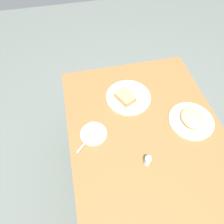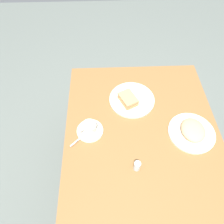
{
  "view_description": "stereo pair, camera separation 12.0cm",
  "coord_description": "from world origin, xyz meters",
  "views": [
    {
      "loc": [
        0.51,
        -0.31,
        1.76
      ],
      "look_at": [
        -0.16,
        -0.17,
        0.78
      ],
      "focal_mm": 33.26,
      "sensor_mm": 36.0,
      "label": 1
    },
    {
      "loc": [
        0.53,
        -0.19,
        1.76
      ],
      "look_at": [
        -0.16,
        -0.17,
        0.78
      ],
      "focal_mm": 33.26,
      "sensor_mm": 36.0,
      "label": 2
    }
  ],
  "objects": [
    {
      "name": "ground_plane",
      "position": [
        0.0,
        0.0,
        0.0
      ],
      "size": [
        6.0,
        6.0,
        0.0
      ],
      "primitive_type": "plane",
      "color": "#5B625C"
    },
    {
      "name": "coffee_saucer",
      "position": [
        -0.06,
        -0.29,
        0.76
      ],
      "size": [
        0.15,
        0.15,
        0.01
      ],
      "primitive_type": "cylinder",
      "color": "beige",
      "rests_on": "dining_table"
    },
    {
      "name": "sandwich_plate",
      "position": [
        -0.27,
        -0.04,
        0.76
      ],
      "size": [
        0.28,
        0.28,
        0.01
      ],
      "primitive_type": "cylinder",
      "color": "silver",
      "rests_on": "dining_table"
    },
    {
      "name": "salt_shaker",
      "position": [
        0.17,
        -0.06,
        0.79
      ],
      "size": [
        0.03,
        0.03,
        0.07
      ],
      "primitive_type": "cylinder",
      "color": "silver",
      "rests_on": "dining_table"
    },
    {
      "name": "side_plate",
      "position": [
        -0.02,
        0.27,
        0.76
      ],
      "size": [
        0.26,
        0.26,
        0.01
      ],
      "primitive_type": "cylinder",
      "color": "beige",
      "rests_on": "dining_table"
    },
    {
      "name": "dining_table",
      "position": [
        0.0,
        0.0,
        0.63
      ],
      "size": [
        1.13,
        0.86,
        0.75
      ],
      "color": "brown",
      "rests_on": "ground_plane"
    },
    {
      "name": "coffee_cup",
      "position": [
        -0.05,
        -0.29,
        0.79
      ],
      "size": [
        0.08,
        0.1,
        0.06
      ],
      "color": "silver",
      "rests_on": "coffee_saucer"
    },
    {
      "name": "spoon",
      "position": [
        -0.01,
        -0.35,
        0.77
      ],
      "size": [
        0.08,
        0.08,
        0.01
      ],
      "color": "silver",
      "rests_on": "coffee_saucer"
    },
    {
      "name": "side_food_pile",
      "position": [
        -0.02,
        0.27,
        0.79
      ],
      "size": [
        0.15,
        0.13,
        0.04
      ],
      "primitive_type": "ellipsoid",
      "color": "tan",
      "rests_on": "side_plate"
    },
    {
      "name": "sandwich_front",
      "position": [
        -0.25,
        -0.07,
        0.79
      ],
      "size": [
        0.14,
        0.12,
        0.05
      ],
      "color": "tan",
      "rests_on": "sandwich_plate"
    }
  ]
}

